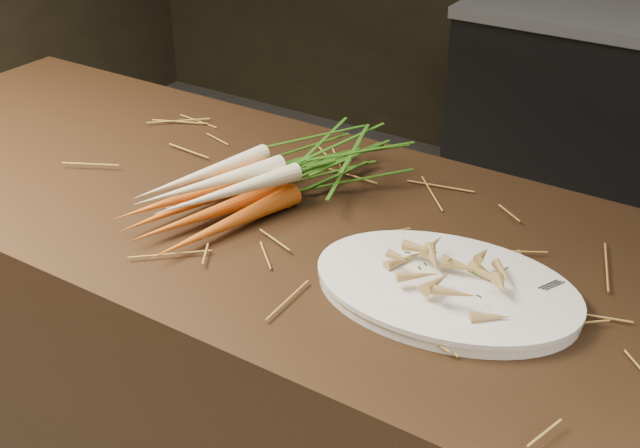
{
  "coord_description": "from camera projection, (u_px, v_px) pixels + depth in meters",
  "views": [
    {
      "loc": [
        0.51,
        -0.68,
        1.58
      ],
      "look_at": [
        -0.07,
        0.21,
        0.96
      ],
      "focal_mm": 45.0,
      "sensor_mm": 36.0,
      "label": 1
    }
  ],
  "objects": [
    {
      "name": "main_counter",
      "position": [
        375.0,
        446.0,
        1.52
      ],
      "size": [
        2.4,
        0.7,
        0.9
      ],
      "primitive_type": "cube",
      "color": "black",
      "rests_on": "ground"
    },
    {
      "name": "serving_fork",
      "position": [
        539.0,
        315.0,
        1.1
      ],
      "size": [
        0.07,
        0.14,
        0.0
      ],
      "primitive_type": "cube",
      "rotation": [
        0.0,
        0.0,
        -0.43
      ],
      "color": "silver",
      "rests_on": "serving_platter"
    },
    {
      "name": "serving_platter",
      "position": [
        446.0,
        290.0,
        1.17
      ],
      "size": [
        0.42,
        0.31,
        0.02
      ],
      "primitive_type": null,
      "rotation": [
        0.0,
        0.0,
        0.12
      ],
      "color": "white",
      "rests_on": "main_counter"
    },
    {
      "name": "straw_bedding",
      "position": [
        385.0,
        240.0,
        1.29
      ],
      "size": [
        1.4,
        0.6,
        0.02
      ],
      "primitive_type": null,
      "color": "#AA8532",
      "rests_on": "main_counter"
    },
    {
      "name": "root_veg_bunch",
      "position": [
        288.0,
        170.0,
        1.42
      ],
      "size": [
        0.31,
        0.56,
        0.1
      ],
      "rotation": [
        0.0,
        0.0,
        -0.32
      ],
      "color": "#DB5017",
      "rests_on": "main_counter"
    },
    {
      "name": "roasted_veg_heap",
      "position": [
        447.0,
        272.0,
        1.15
      ],
      "size": [
        0.21,
        0.16,
        0.04
      ],
      "primitive_type": null,
      "rotation": [
        0.0,
        0.0,
        0.12
      ],
      "color": "olive",
      "rests_on": "serving_platter"
    }
  ]
}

